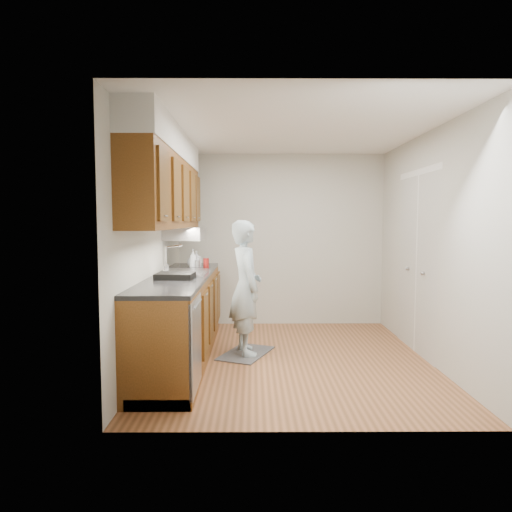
# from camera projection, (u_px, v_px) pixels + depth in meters

# --- Properties ---
(floor) EXTENTS (3.50, 3.50, 0.00)m
(floor) POSITION_uv_depth(u_px,v_px,m) (290.00, 359.00, 5.05)
(floor) COLOR #995E3A
(floor) RESTS_ON ground
(ceiling) EXTENTS (3.50, 3.50, 0.00)m
(ceiling) POSITION_uv_depth(u_px,v_px,m) (291.00, 130.00, 4.86)
(ceiling) COLOR white
(ceiling) RESTS_ON wall_left
(wall_left) EXTENTS (0.02, 3.50, 2.50)m
(wall_left) POSITION_uv_depth(u_px,v_px,m) (153.00, 247.00, 4.95)
(wall_left) COLOR #B8B7AC
(wall_left) RESTS_ON floor
(wall_right) EXTENTS (0.02, 3.50, 2.50)m
(wall_right) POSITION_uv_depth(u_px,v_px,m) (428.00, 246.00, 4.97)
(wall_right) COLOR #B8B7AC
(wall_right) RESTS_ON floor
(wall_back) EXTENTS (3.00, 0.02, 2.50)m
(wall_back) POSITION_uv_depth(u_px,v_px,m) (281.00, 240.00, 6.70)
(wall_back) COLOR #B8B7AC
(wall_back) RESTS_ON floor
(counter) EXTENTS (0.64, 2.80, 1.30)m
(counter) POSITION_uv_depth(u_px,v_px,m) (181.00, 316.00, 5.01)
(counter) COLOR brown
(counter) RESTS_ON floor
(upper_cabinets) EXTENTS (0.47, 2.80, 1.21)m
(upper_cabinets) POSITION_uv_depth(u_px,v_px,m) (168.00, 182.00, 4.94)
(upper_cabinets) COLOR brown
(upper_cabinets) RESTS_ON wall_left
(closet_door) EXTENTS (0.02, 1.22, 2.05)m
(closet_door) POSITION_uv_depth(u_px,v_px,m) (417.00, 264.00, 5.28)
(closet_door) COLOR silver
(closet_door) RESTS_ON wall_right
(floor_mat) EXTENTS (0.69, 0.86, 0.01)m
(floor_mat) POSITION_uv_depth(u_px,v_px,m) (246.00, 353.00, 5.24)
(floor_mat) COLOR #575759
(floor_mat) RESTS_ON floor
(person) EXTENTS (0.55, 0.70, 1.72)m
(person) POSITION_uv_depth(u_px,v_px,m) (246.00, 278.00, 5.18)
(person) COLOR #A8C0CC
(person) RESTS_ON floor_mat
(soap_bottle_a) EXTENTS (0.12, 0.12, 0.24)m
(soap_bottle_a) POSITION_uv_depth(u_px,v_px,m) (193.00, 259.00, 5.64)
(soap_bottle_a) COLOR silver
(soap_bottle_a) RESTS_ON counter
(soap_bottle_b) EXTENTS (0.11, 0.12, 0.21)m
(soap_bottle_b) POSITION_uv_depth(u_px,v_px,m) (197.00, 259.00, 5.74)
(soap_bottle_b) COLOR silver
(soap_bottle_b) RESTS_ON counter
(soap_bottle_c) EXTENTS (0.20, 0.20, 0.18)m
(soap_bottle_c) POSITION_uv_depth(u_px,v_px,m) (193.00, 260.00, 5.86)
(soap_bottle_c) COLOR silver
(soap_bottle_c) RESTS_ON counter
(soda_can) EXTENTS (0.09, 0.09, 0.13)m
(soda_can) POSITION_uv_depth(u_px,v_px,m) (206.00, 263.00, 5.64)
(soda_can) COLOR #A9201D
(soda_can) RESTS_ON counter
(steel_can) EXTENTS (0.06, 0.06, 0.11)m
(steel_can) POSITION_uv_depth(u_px,v_px,m) (197.00, 265.00, 5.59)
(steel_can) COLOR #A5A5AA
(steel_can) RESTS_ON counter
(dish_rack) EXTENTS (0.39, 0.34, 0.06)m
(dish_rack) POSITION_uv_depth(u_px,v_px,m) (175.00, 276.00, 4.65)
(dish_rack) COLOR black
(dish_rack) RESTS_ON counter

